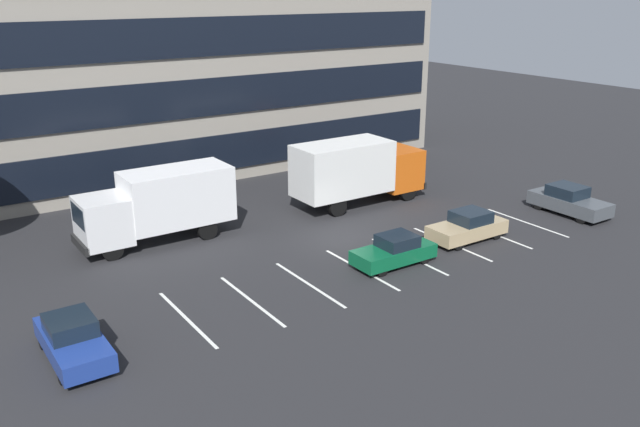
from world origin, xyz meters
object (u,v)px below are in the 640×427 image
box_truck_white (159,203)px  sedan_forest (394,251)px  sedan_tan (468,227)px  box_truck_orange (357,169)px  sedan_navy (73,340)px  sedan_charcoal (569,201)px

box_truck_white → sedan_forest: box_truck_white is taller
box_truck_white → sedan_tan: box_truck_white is taller
box_truck_orange → sedan_navy: 20.07m
box_truck_white → sedan_tan: 15.35m
sedan_charcoal → sedan_tan: size_ratio=1.07×
sedan_tan → sedan_forest: sedan_tan is taller
sedan_charcoal → box_truck_white: bearing=157.0°
box_truck_white → box_truck_orange: box_truck_orange is taller
box_truck_white → sedan_forest: 11.76m
box_truck_white → sedan_charcoal: 22.23m
sedan_tan → box_truck_orange: bearing=98.3°
box_truck_white → box_truck_orange: size_ratio=0.94×
box_truck_orange → sedan_charcoal: (8.79, -7.98, -1.37)m
box_truck_white → sedan_forest: (7.71, -8.78, -1.34)m
box_truck_orange → sedan_forest: box_truck_orange is taller
sedan_tan → sedan_navy: 19.39m
sedan_tan → sedan_forest: size_ratio=1.06×
sedan_charcoal → sedan_forest: size_ratio=1.13×
box_truck_white → sedan_navy: (-6.61, -8.90, -1.30)m
box_truck_white → sedan_charcoal: size_ratio=1.74×
sedan_charcoal → box_truck_orange: bearing=137.7°
box_truck_orange → sedan_charcoal: 11.95m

